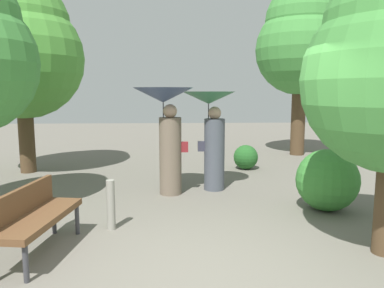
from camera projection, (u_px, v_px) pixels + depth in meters
ground_plane at (209, 277)px, 3.98m from camera, size 40.00×40.00×0.00m
person_left at (166, 121)px, 7.06m from camera, size 1.15×1.15×2.07m
person_right at (211, 125)px, 7.39m from camera, size 1.07×1.07×2.00m
park_bench at (34, 214)px, 4.49m from camera, size 0.70×1.55×0.83m
tree_mid_left at (21, 48)px, 8.80m from camera, size 2.92×2.92×4.71m
tree_mid_right at (301, 41)px, 11.30m from camera, size 2.78×2.78×5.26m
bush_path_left at (246, 157)px, 9.53m from camera, size 0.63×0.63×0.63m
bush_path_right at (327, 180)px, 6.18m from camera, size 1.04×1.04×1.04m
path_marker_post at (111, 205)px, 5.32m from camera, size 0.12×0.12×0.73m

